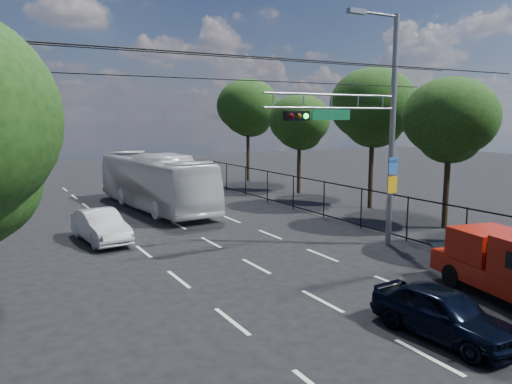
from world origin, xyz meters
TOP-DOWN VIEW (x-y plane):
  - ground at (0.00, 0.00)m, footprint 120.00×120.00m
  - lane_markings at (-0.00, 14.00)m, footprint 6.12×38.00m
  - signal_mast at (5.28, 7.99)m, footprint 6.43×0.39m
  - streetlight_left at (-6.33, 22.00)m, footprint 2.09×0.22m
  - utility_wires at (0.00, 8.83)m, footprint 22.00×5.04m
  - fence_right at (7.60, 12.17)m, footprint 0.06×34.03m
  - tree_right_b at (11.22, 9.02)m, footprint 4.50×4.50m
  - tree_right_c at (11.82, 15.02)m, footprint 5.10×5.10m
  - tree_right_d at (11.42, 22.02)m, footprint 4.32×4.32m
  - tree_right_e at (11.62, 30.02)m, footprint 5.28×5.28m
  - navy_hatchback at (1.13, 0.56)m, footprint 1.80×3.88m
  - white_bus at (0.49, 21.11)m, footprint 3.64×11.93m
  - white_van at (-4.13, 14.53)m, footprint 1.89×4.34m

SIDE VIEW (x-z plane):
  - ground at x=0.00m, z-range 0.00..0.00m
  - lane_markings at x=0.00m, z-range 0.00..0.01m
  - navy_hatchback at x=1.13m, z-range 0.00..1.29m
  - white_van at x=-4.13m, z-range 0.00..1.39m
  - fence_right at x=7.60m, z-range 0.03..2.03m
  - white_bus at x=0.49m, z-range 0.00..3.28m
  - streetlight_left at x=-6.33m, z-range 0.40..7.48m
  - tree_right_d at x=11.42m, z-range 1.34..8.36m
  - tree_right_b at x=11.22m, z-range 1.40..8.71m
  - signal_mast at x=5.28m, z-range 0.49..9.99m
  - tree_right_c at x=11.82m, z-range 1.59..9.88m
  - tree_right_e at x=11.62m, z-range 1.65..10.23m
  - utility_wires at x=0.00m, z-range 6.86..7.60m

